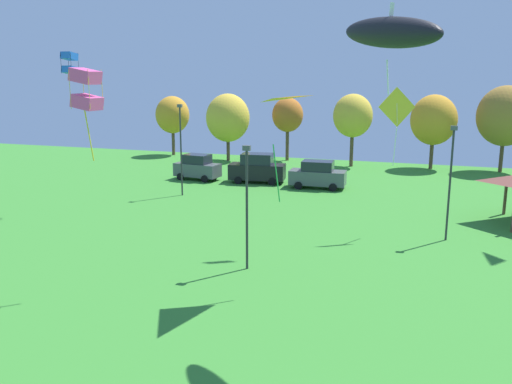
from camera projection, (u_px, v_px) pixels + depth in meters
kite_flying_1 at (260, 125)px, 22.74m from camera, size 2.25×2.79×3.43m
kite_flying_2 at (390, 32)px, 16.89m from camera, size 3.86×3.77×2.80m
kite_flying_3 at (70, 63)px, 35.94m from camera, size 0.90×0.96×1.48m
kite_flying_4 at (397, 110)px, 30.54m from camera, size 1.96×1.15×4.51m
kite_flying_5 at (86, 89)px, 22.19m from camera, size 1.08×1.00×3.85m
parked_car_leftmost at (197, 167)px, 48.00m from camera, size 4.22×2.30×2.27m
parked_car_second_from_left at (257, 168)px, 46.69m from camera, size 4.97×2.53×2.54m
parked_car_third_from_left at (318, 175)px, 44.41m from camera, size 4.63×2.24×2.27m
light_post_0 at (181, 145)px, 41.21m from camera, size 0.36×0.20×6.99m
light_post_1 at (450, 177)px, 29.87m from camera, size 0.36×0.20×6.45m
light_post_2 at (247, 200)px, 25.40m from camera, size 0.36×0.20×5.98m
treeline_tree_0 at (172, 115)px, 62.21m from camera, size 3.87×3.87×6.78m
treeline_tree_1 at (228, 118)px, 57.99m from camera, size 4.68×4.68×7.20m
treeline_tree_2 at (288, 115)px, 58.11m from camera, size 3.34×3.34×6.77m
treeline_tree_3 at (353, 116)px, 54.22m from camera, size 3.94×3.94×7.31m
treeline_tree_4 at (434, 120)px, 52.92m from camera, size 4.47×4.47×7.29m
treeline_tree_5 at (505, 116)px, 51.00m from camera, size 5.18×5.18×8.20m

